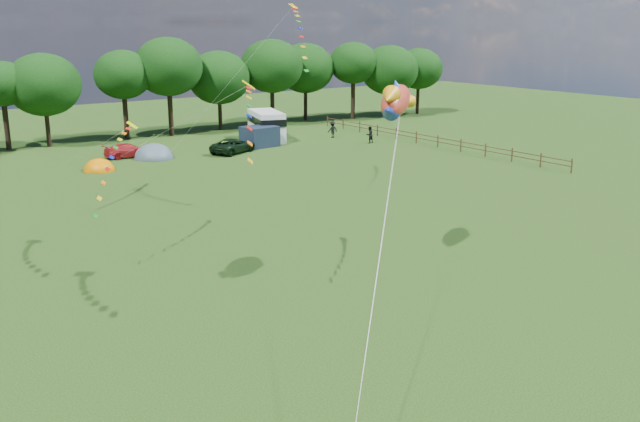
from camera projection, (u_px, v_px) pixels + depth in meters
ground_plane at (454, 369)px, 24.87m from camera, size 180.00×180.00×0.00m
tree_line at (83, 79)px, 69.37m from camera, size 102.98×10.98×10.27m
fence at (427, 138)px, 69.81m from camera, size 0.12×33.12×1.20m
car_c at (128, 150)px, 63.66m from camera, size 4.14×1.77×1.24m
car_d at (233, 146)px, 65.81m from camera, size 5.43×4.05×1.35m
campervan_d at (266, 125)px, 72.58m from camera, size 4.28×6.57×2.98m
tent_orange at (100, 170)px, 58.07m from camera, size 2.53×2.77×1.98m
tent_greyblue at (154, 158)px, 63.35m from camera, size 3.51×3.85×2.61m
awning_navy at (260, 136)px, 69.10m from camera, size 3.33×2.79×1.96m
fish_kite at (395, 101)px, 33.24m from camera, size 3.66×3.07×2.04m
streamer_kite_b at (117, 153)px, 35.91m from camera, size 4.24×4.74×3.81m
streamer_kite_c at (249, 107)px, 30.41m from camera, size 3.20×5.09×2.84m
walker_a at (370, 135)px, 71.02m from camera, size 0.84×0.54×1.68m
walker_b at (333, 130)px, 74.39m from camera, size 1.12×0.55×1.71m
streamer_kite_d at (298, 26)px, 47.18m from camera, size 2.67×5.01×4.28m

